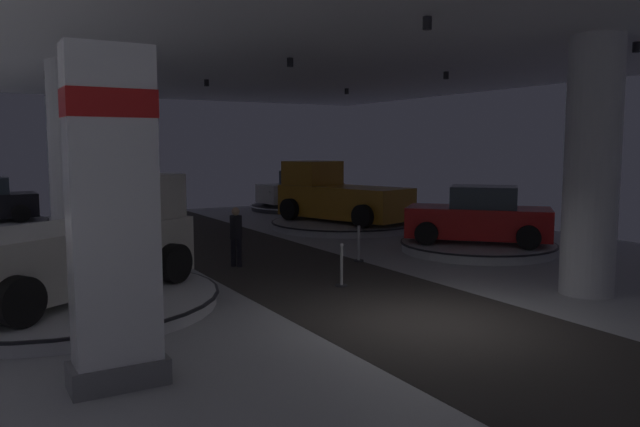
% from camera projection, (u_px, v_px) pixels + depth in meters
% --- Properties ---
extents(ground, '(24.00, 44.00, 0.06)m').
position_uv_depth(ground, '(433.00, 324.00, 11.24)').
color(ground, '#B2B2B7').
extents(ceiling_with_spotlights, '(24.00, 44.00, 0.39)m').
position_uv_depth(ceiling_with_spotlights, '(440.00, 9.00, 10.64)').
color(ceiling_with_spotlights, silver).
extents(column_right, '(1.13, 1.13, 5.50)m').
position_uv_depth(column_right, '(592.00, 167.00, 13.15)').
color(column_right, silver).
rests_on(column_right, ground).
extents(column_left, '(1.48, 1.48, 5.50)m').
position_uv_depth(column_left, '(77.00, 162.00, 17.24)').
color(column_left, silver).
rests_on(column_left, ground).
extents(brand_sign_pylon, '(1.27, 0.66, 4.48)m').
position_uv_depth(brand_sign_pylon, '(113.00, 215.00, 8.04)').
color(brand_sign_pylon, slate).
rests_on(brand_sign_pylon, ground).
extents(display_platform_mid_right, '(4.65, 4.65, 0.29)m').
position_uv_depth(display_platform_mid_right, '(477.00, 246.00, 18.76)').
color(display_platform_mid_right, '#B7B7BC').
rests_on(display_platform_mid_right, ground).
extents(display_car_mid_right, '(4.20, 4.28, 1.71)m').
position_uv_depth(display_car_mid_right, '(479.00, 217.00, 18.65)').
color(display_car_mid_right, red).
rests_on(display_car_mid_right, display_platform_mid_right).
extents(display_platform_far_right, '(5.68, 5.68, 0.29)m').
position_uv_depth(display_platform_far_right, '(344.00, 224.00, 24.13)').
color(display_platform_far_right, '#B7B7BC').
rests_on(display_platform_far_right, ground).
extents(pickup_truck_far_right, '(3.87, 5.69, 2.30)m').
position_uv_depth(pickup_truck_far_right, '(338.00, 197.00, 24.23)').
color(pickup_truck_far_right, '#B77519').
rests_on(pickup_truck_far_right, display_platform_far_right).
extents(display_platform_mid_left, '(5.97, 5.97, 0.28)m').
position_uv_depth(display_platform_mid_left, '(66.00, 301.00, 12.18)').
color(display_platform_mid_left, silver).
rests_on(display_platform_mid_left, ground).
extents(pickup_truck_mid_left, '(5.60, 4.66, 2.30)m').
position_uv_depth(pickup_truck_mid_left, '(77.00, 245.00, 12.35)').
color(pickup_truck_mid_left, silver).
rests_on(pickup_truck_mid_left, display_platform_mid_left).
extents(display_platform_deep_right, '(5.04, 5.04, 0.25)m').
position_uv_depth(display_platform_deep_right, '(301.00, 207.00, 31.16)').
color(display_platform_deep_right, '#333338').
rests_on(display_platform_deep_right, ground).
extents(display_car_deep_right, '(4.35, 2.51, 1.71)m').
position_uv_depth(display_car_deep_right, '(301.00, 190.00, 31.09)').
color(display_car_deep_right, silver).
rests_on(display_car_deep_right, display_platform_deep_right).
extents(visitor_walking_near, '(0.32, 0.32, 1.59)m').
position_uv_depth(visitor_walking_near, '(236.00, 233.00, 16.36)').
color(visitor_walking_near, black).
rests_on(visitor_walking_near, ground).
extents(stanchion_a, '(0.28, 0.28, 1.01)m').
position_uv_depth(stanchion_a, '(359.00, 248.00, 17.17)').
color(stanchion_a, '#333338').
rests_on(stanchion_a, ground).
extents(stanchion_b, '(0.28, 0.28, 1.01)m').
position_uv_depth(stanchion_b, '(179.00, 277.00, 13.38)').
color(stanchion_b, '#333338').
rests_on(stanchion_b, ground).
extents(stanchion_c, '(0.28, 0.28, 1.01)m').
position_uv_depth(stanchion_c, '(341.00, 270.00, 14.11)').
color(stanchion_c, '#333338').
rests_on(stanchion_c, ground).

